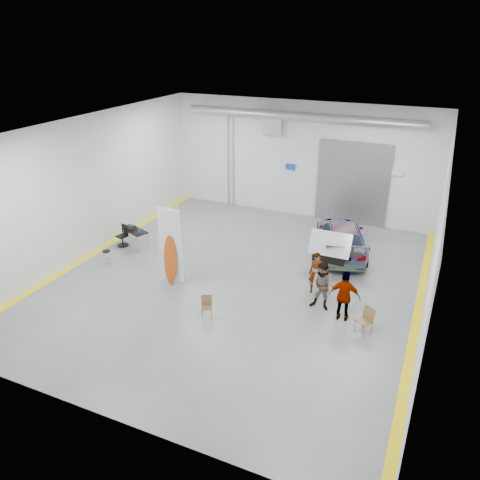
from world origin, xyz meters
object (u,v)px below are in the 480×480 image
at_px(person_c, 345,296).
at_px(folding_chair_far, 363,326).
at_px(folding_chair_near, 207,311).
at_px(work_table, 134,230).
at_px(surfboard_display, 170,252).
at_px(office_chair, 123,237).
at_px(sedan_car, 341,237).
at_px(shop_stool, 107,258).
at_px(person_b, 323,286).
at_px(person_a, 317,273).

xyz_separation_m(person_c, folding_chair_far, (0.80, -0.55, -0.62)).
height_order(folding_chair_near, work_table, work_table).
height_order(surfboard_display, folding_chair_far, surfboard_display).
bearing_deg(work_table, person_c, -11.60).
height_order(surfboard_display, folding_chair_near, surfboard_display).
xyz_separation_m(folding_chair_far, office_chair, (-11.46, 2.47, 0.14)).
xyz_separation_m(folding_chair_near, office_chair, (-6.30, 3.70, 0.19)).
height_order(sedan_car, surfboard_display, surfboard_display).
bearing_deg(shop_stool, work_table, 91.12).
distance_m(person_b, folding_chair_near, 4.16).
bearing_deg(sedan_car, folding_chair_near, 48.99).
bearing_deg(surfboard_display, sedan_car, 41.38).
bearing_deg(office_chair, person_c, 4.76).
bearing_deg(folding_chair_far, person_b, -175.72).
height_order(sedan_car, person_b, person_b).
xyz_separation_m(surfboard_display, folding_chair_far, (7.53, -0.33, -1.06)).
distance_m(person_a, work_table, 8.78).
bearing_deg(person_a, office_chair, 161.80).
bearing_deg(sedan_car, person_c, 85.94).
bearing_deg(work_table, surfboard_display, -34.18).
bearing_deg(surfboard_display, folding_chair_near, -37.32).
relative_size(sedan_car, office_chair, 5.01).
relative_size(folding_chair_far, shop_stool, 1.42).
xyz_separation_m(person_c, office_chair, (-10.66, 1.92, -0.49)).
distance_m(person_c, surfboard_display, 6.75).
bearing_deg(office_chair, folding_chair_near, -15.41).
distance_m(surfboard_display, office_chair, 4.56).
distance_m(sedan_car, person_c, 5.48).
height_order(folding_chair_far, work_table, work_table).
distance_m(sedan_car, person_a, 3.93).
distance_m(surfboard_display, work_table, 4.12).
distance_m(folding_chair_far, office_chair, 11.72).
distance_m(sedan_car, office_chair, 9.97).
bearing_deg(person_a, person_b, -79.02).
bearing_deg(folding_chair_far, office_chair, -158.80).
height_order(person_b, office_chair, person_b).
distance_m(person_a, surfboard_display, 5.64).
distance_m(shop_stool, work_table, 2.11).
relative_size(surfboard_display, folding_chair_far, 3.53).
bearing_deg(shop_stool, surfboard_display, -4.08).
height_order(folding_chair_far, office_chair, office_chair).
height_order(person_b, surfboard_display, surfboard_display).
xyz_separation_m(person_c, folding_chair_near, (-4.35, -1.78, -0.67)).
distance_m(folding_chair_near, work_table, 6.95).
height_order(surfboard_display, shop_stool, surfboard_display).
bearing_deg(work_table, person_b, -10.47).
bearing_deg(person_b, shop_stool, -174.33).
xyz_separation_m(surfboard_display, work_table, (-3.38, 2.29, -0.56)).
bearing_deg(person_b, folding_chair_far, -25.58).
xyz_separation_m(folding_chair_far, work_table, (-10.91, 2.63, 0.50)).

